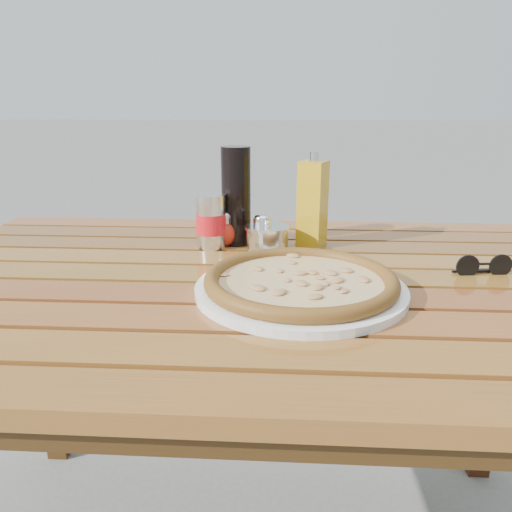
# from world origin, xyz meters

# --- Properties ---
(table) EXTENTS (1.40, 0.90, 0.75)m
(table) POSITION_xyz_m (0.00, -0.00, 0.67)
(table) COLOR #3B240D
(table) RESTS_ON ground
(plate) EXTENTS (0.37, 0.37, 0.01)m
(plate) POSITION_xyz_m (0.08, -0.09, 0.76)
(plate) COLOR white
(plate) RESTS_ON table
(pizza) EXTENTS (0.39, 0.39, 0.03)m
(pizza) POSITION_xyz_m (0.08, -0.09, 0.77)
(pizza) COLOR beige
(pizza) RESTS_ON plate
(pepper_shaker) EXTENTS (0.07, 0.07, 0.08)m
(pepper_shaker) POSITION_xyz_m (-0.08, 0.19, 0.79)
(pepper_shaker) COLOR red
(pepper_shaker) RESTS_ON table
(oregano_shaker) EXTENTS (0.07, 0.07, 0.08)m
(oregano_shaker) POSITION_xyz_m (0.01, 0.17, 0.79)
(oregano_shaker) COLOR #333D18
(oregano_shaker) RESTS_ON table
(dark_bottle) EXTENTS (0.08, 0.08, 0.22)m
(dark_bottle) POSITION_xyz_m (-0.06, 0.21, 0.86)
(dark_bottle) COLOR black
(dark_bottle) RESTS_ON table
(soda_can) EXTENTS (0.08, 0.08, 0.12)m
(soda_can) POSITION_xyz_m (-0.11, 0.18, 0.81)
(soda_can) COLOR silver
(soda_can) RESTS_ON table
(olive_oil_cruet) EXTENTS (0.07, 0.07, 0.21)m
(olive_oil_cruet) POSITION_xyz_m (0.11, 0.21, 0.85)
(olive_oil_cruet) COLOR #BA9013
(olive_oil_cruet) RESTS_ON table
(parmesan_tin) EXTENTS (0.11, 0.11, 0.07)m
(parmesan_tin) POSITION_xyz_m (0.02, 0.14, 0.78)
(parmesan_tin) COLOR silver
(parmesan_tin) RESTS_ON table
(sunglasses) EXTENTS (0.11, 0.04, 0.04)m
(sunglasses) POSITION_xyz_m (0.43, 0.02, 0.77)
(sunglasses) COLOR black
(sunglasses) RESTS_ON table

